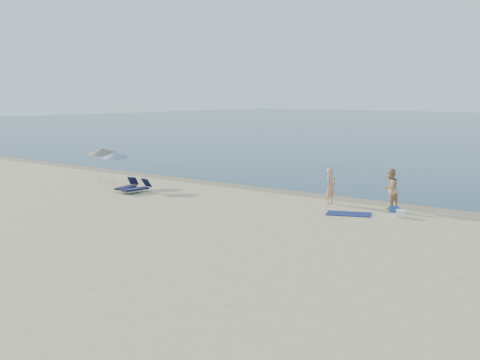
% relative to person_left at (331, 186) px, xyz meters
% --- Properties ---
extents(wet_sand_strip, '(240.00, 1.60, 0.00)m').
position_rel_person_left_xyz_m(wet_sand_strip, '(-2.78, 1.72, -0.90)').
color(wet_sand_strip, '#847254').
rests_on(wet_sand_strip, ground).
extents(person_left, '(0.45, 0.67, 1.81)m').
position_rel_person_left_xyz_m(person_left, '(0.00, 0.00, 0.00)').
color(person_left, tan).
rests_on(person_left, ground).
extents(person_right, '(0.90, 1.07, 1.96)m').
position_rel_person_left_xyz_m(person_right, '(2.92, 0.57, 0.07)').
color(person_right, tan).
rests_on(person_right, ground).
extents(beach_towel, '(2.29, 1.82, 0.03)m').
position_rel_person_left_xyz_m(beach_towel, '(2.01, -1.85, -0.89)').
color(beach_towel, '#0F174F').
rests_on(beach_towel, ground).
extents(white_bag, '(0.48, 0.44, 0.33)m').
position_rel_person_left_xyz_m(white_bag, '(4.16, -1.01, -0.74)').
color(white_bag, white).
rests_on(white_bag, ground).
extents(blue_cooler, '(0.44, 0.34, 0.28)m').
position_rel_person_left_xyz_m(blue_cooler, '(3.44, -0.07, -0.76)').
color(blue_cooler, '#1D4A9D').
rests_on(blue_cooler, ground).
extents(umbrella_near, '(1.97, 1.99, 2.19)m').
position_rel_person_left_xyz_m(umbrella_near, '(-13.20, -2.74, 0.97)').
color(umbrella_near, silver).
rests_on(umbrella_near, ground).
extents(umbrella_far, '(2.13, 2.15, 2.28)m').
position_rel_person_left_xyz_m(umbrella_far, '(-15.37, -2.03, 1.04)').
color(umbrella_far, silver).
rests_on(umbrella_far, ground).
extents(lounger_left, '(0.97, 1.77, 0.74)m').
position_rel_person_left_xyz_m(lounger_left, '(-11.16, -3.67, -0.64)').
color(lounger_left, black).
rests_on(lounger_left, ground).
extents(lounger_right, '(0.75, 1.78, 0.76)m').
position_rel_person_left_xyz_m(lounger_right, '(-10.20, -3.76, -0.63)').
color(lounger_right, '#131536').
rests_on(lounger_right, ground).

